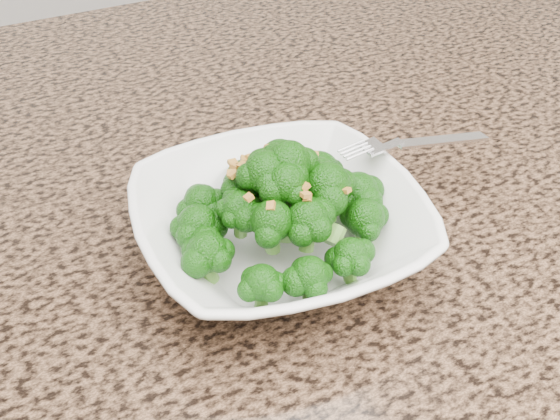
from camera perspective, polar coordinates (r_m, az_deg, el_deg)
granite_counter at (r=0.70m, az=-9.05°, el=-0.64°), size 1.64×1.04×0.03m
bowl at (r=0.61m, az=0.00°, el=-1.45°), size 0.27×0.27×0.06m
broccoli_pile at (r=0.57m, az=0.00°, el=3.63°), size 0.22×0.22×0.07m
garlic_topping at (r=0.55m, az=0.00°, el=6.90°), size 0.13×0.13×0.01m
fork at (r=0.66m, az=9.32°, el=5.26°), size 0.19×0.04×0.01m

